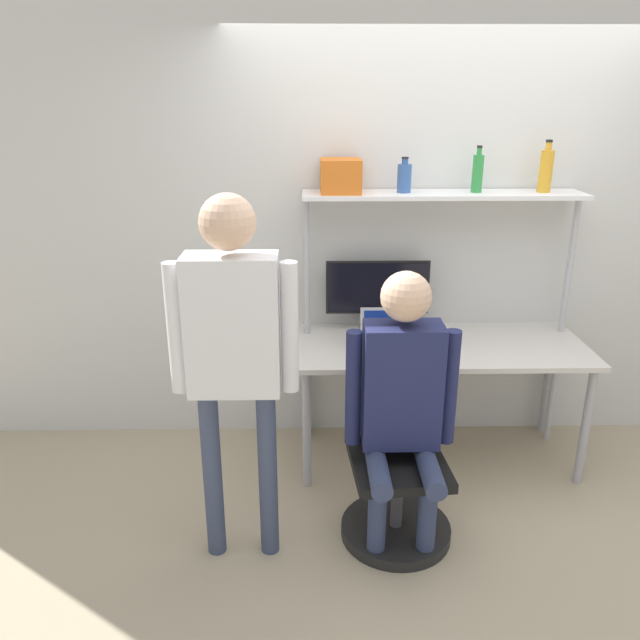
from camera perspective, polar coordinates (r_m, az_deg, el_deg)
The scene contains 14 objects.
ground_plane at distance 3.76m, azimuth 11.38°, elevation -15.10°, with size 12.00×12.00×0.00m, color tan.
wall_back at distance 3.92m, azimuth 10.41°, elevation 8.05°, with size 8.00×0.06×2.70m.
desk at distance 3.76m, azimuth 10.90°, elevation -3.26°, with size 1.70×0.72×0.76m.
shelf_unit at distance 3.73m, azimuth 11.00°, elevation 8.10°, with size 1.61×0.30×1.61m.
monitor at distance 3.80m, azimuth 5.28°, elevation 2.58°, with size 0.63×0.21×0.44m.
laptop at distance 3.54m, azimuth 6.44°, elevation -1.92°, with size 0.33×0.24×0.25m.
cell_phone at distance 3.54m, azimuth 10.80°, elevation -3.31°, with size 0.07×0.15×0.01m.
office_chair at distance 3.29m, azimuth 6.94°, elevation -14.78°, with size 0.56×0.56×0.89m.
person_seated at distance 2.98m, azimuth 7.55°, elevation -6.54°, with size 0.54×0.48×1.39m.
person_standing at distance 2.75m, azimuth -7.94°, elevation -1.56°, with size 0.57×0.24×1.76m.
bottle_green at distance 3.73m, azimuth 14.21°, elevation 12.93°, with size 0.06×0.06×0.26m.
bottle_amber at distance 3.84m, azimuth 19.95°, elevation 12.76°, with size 0.08×0.08×0.29m.
bottle_blue at distance 3.65m, azimuth 7.71°, elevation 12.78°, with size 0.08×0.08×0.20m.
storage_box at distance 3.61m, azimuth 1.89°, elevation 13.03°, with size 0.23×0.23×0.19m.
Camera 1 is at (-0.77, -3.00, 2.13)m, focal length 35.00 mm.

